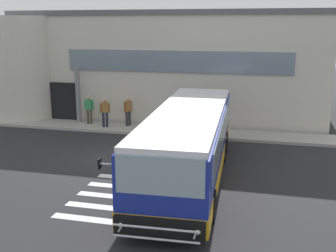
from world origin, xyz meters
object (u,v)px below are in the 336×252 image
object	(u,v)px
passenger_by_doorway	(105,110)
passenger_near_column	(89,108)
entry_support_column	(78,95)
safety_bollard_yellow	(209,132)
bus_main_foreground	(189,144)
passenger_at_curb_edge	(128,110)

from	to	relation	value
passenger_by_doorway	passenger_near_column	bearing A→B (deg)	157.08
entry_support_column	safety_bollard_yellow	size ratio (longest dim) A/B	3.60
bus_main_foreground	safety_bollard_yellow	size ratio (longest dim) A/B	12.63
passenger_near_column	passenger_at_curb_edge	xyz separation A→B (m)	(2.37, 0.10, 0.00)
passenger_near_column	passenger_at_curb_edge	distance (m)	2.37
passenger_at_curb_edge	passenger_by_doorway	bearing A→B (deg)	-152.94
entry_support_column	safety_bollard_yellow	distance (m)	8.38
passenger_at_curb_edge	safety_bollard_yellow	distance (m)	5.20
entry_support_column	passenger_at_curb_edge	xyz separation A→B (m)	(3.17, -0.20, -0.69)
passenger_near_column	passenger_by_doorway	distance (m)	1.29
bus_main_foreground	passenger_at_curb_edge	bearing A→B (deg)	125.07
entry_support_column	bus_main_foreground	size ratio (longest dim) A/B	0.28
safety_bollard_yellow	passenger_by_doorway	bearing A→B (deg)	170.70
entry_support_column	passenger_by_doorway	world-z (taller)	entry_support_column
entry_support_column	passenger_near_column	bearing A→B (deg)	-20.57
passenger_near_column	passenger_by_doorway	bearing A→B (deg)	-22.92
passenger_by_doorway	safety_bollard_yellow	world-z (taller)	passenger_by_doorway
entry_support_column	passenger_near_column	size ratio (longest dim) A/B	1.93
passenger_by_doorway	safety_bollard_yellow	distance (m)	6.20
entry_support_column	passenger_at_curb_edge	bearing A→B (deg)	-3.69
passenger_near_column	passenger_at_curb_edge	bearing A→B (deg)	2.32
entry_support_column	safety_bollard_yellow	world-z (taller)	entry_support_column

